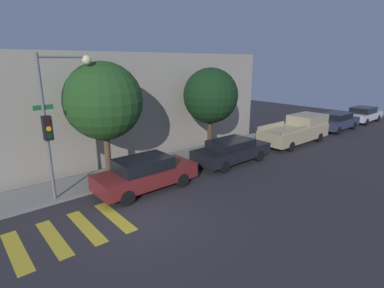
{
  "coord_description": "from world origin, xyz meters",
  "views": [
    {
      "loc": [
        -4.92,
        -8.41,
        5.42
      ],
      "look_at": [
        4.02,
        2.1,
        1.6
      ],
      "focal_mm": 28.0,
      "sensor_mm": 36.0,
      "label": 1
    }
  ],
  "objects_px": {
    "sedan_near_corner": "(145,173)",
    "sedan_tail_of_row": "(363,114)",
    "sedan_far_end": "(337,121)",
    "tree_near_corner": "(104,101)",
    "pickup_truck": "(297,130)",
    "traffic_light_pole": "(56,111)",
    "tree_midblock": "(211,96)",
    "sedan_middle": "(231,151)"
  },
  "relations": [
    {
      "from": "sedan_middle",
      "to": "pickup_truck",
      "type": "distance_m",
      "value": 6.62
    },
    {
      "from": "traffic_light_pole",
      "to": "sedan_tail_of_row",
      "type": "height_order",
      "value": "traffic_light_pole"
    },
    {
      "from": "sedan_tail_of_row",
      "to": "tree_near_corner",
      "type": "distance_m",
      "value": 24.33
    },
    {
      "from": "sedan_middle",
      "to": "sedan_tail_of_row",
      "type": "relative_size",
      "value": 1.03
    },
    {
      "from": "sedan_far_end",
      "to": "sedan_middle",
      "type": "bearing_deg",
      "value": 180.0
    },
    {
      "from": "sedan_near_corner",
      "to": "sedan_far_end",
      "type": "bearing_deg",
      "value": 0.0
    },
    {
      "from": "sedan_far_end",
      "to": "tree_midblock",
      "type": "distance_m",
      "value": 12.8
    },
    {
      "from": "sedan_middle",
      "to": "tree_midblock",
      "type": "xyz_separation_m",
      "value": [
        0.22,
        1.95,
        2.78
      ]
    },
    {
      "from": "traffic_light_pole",
      "to": "sedan_middle",
      "type": "bearing_deg",
      "value": -8.57
    },
    {
      "from": "sedan_near_corner",
      "to": "tree_near_corner",
      "type": "distance_m",
      "value": 3.63
    },
    {
      "from": "sedan_far_end",
      "to": "tree_near_corner",
      "type": "relative_size",
      "value": 0.83
    },
    {
      "from": "sedan_near_corner",
      "to": "sedan_middle",
      "type": "distance_m",
      "value": 5.47
    },
    {
      "from": "pickup_truck",
      "to": "sedan_far_end",
      "type": "bearing_deg",
      "value": -0.0
    },
    {
      "from": "pickup_truck",
      "to": "sedan_far_end",
      "type": "relative_size",
      "value": 1.27
    },
    {
      "from": "traffic_light_pole",
      "to": "sedan_near_corner",
      "type": "relative_size",
      "value": 1.29
    },
    {
      "from": "sedan_far_end",
      "to": "tree_near_corner",
      "type": "xyz_separation_m",
      "value": [
        -18.82,
        1.95,
        2.98
      ]
    },
    {
      "from": "sedan_near_corner",
      "to": "tree_near_corner",
      "type": "xyz_separation_m",
      "value": [
        -0.78,
        1.95,
        2.97
      ]
    },
    {
      "from": "traffic_light_pole",
      "to": "tree_near_corner",
      "type": "distance_m",
      "value": 2.3
    },
    {
      "from": "tree_midblock",
      "to": "sedan_far_end",
      "type": "bearing_deg",
      "value": -8.96
    },
    {
      "from": "sedan_far_end",
      "to": "traffic_light_pole",
      "type": "bearing_deg",
      "value": 176.54
    },
    {
      "from": "sedan_far_end",
      "to": "tree_midblock",
      "type": "xyz_separation_m",
      "value": [
        -12.35,
        1.95,
        2.75
      ]
    },
    {
      "from": "pickup_truck",
      "to": "tree_near_corner",
      "type": "xyz_separation_m",
      "value": [
        -12.86,
        1.95,
        2.83
      ]
    },
    {
      "from": "traffic_light_pole",
      "to": "tree_midblock",
      "type": "relative_size",
      "value": 1.12
    },
    {
      "from": "pickup_truck",
      "to": "sedan_middle",
      "type": "bearing_deg",
      "value": -180.0
    },
    {
      "from": "tree_near_corner",
      "to": "pickup_truck",
      "type": "bearing_deg",
      "value": -8.61
    },
    {
      "from": "sedan_tail_of_row",
      "to": "tree_midblock",
      "type": "relative_size",
      "value": 0.87
    },
    {
      "from": "sedan_far_end",
      "to": "pickup_truck",
      "type": "bearing_deg",
      "value": 180.0
    },
    {
      "from": "pickup_truck",
      "to": "sedan_tail_of_row",
      "type": "distance_m",
      "value": 11.21
    },
    {
      "from": "traffic_light_pole",
      "to": "sedan_far_end",
      "type": "distance_m",
      "value": 21.25
    },
    {
      "from": "pickup_truck",
      "to": "sedan_near_corner",
      "type": "bearing_deg",
      "value": -180.0
    },
    {
      "from": "sedan_near_corner",
      "to": "pickup_truck",
      "type": "relative_size",
      "value": 0.77
    },
    {
      "from": "sedan_tail_of_row",
      "to": "tree_midblock",
      "type": "bearing_deg",
      "value": 173.68
    },
    {
      "from": "sedan_near_corner",
      "to": "pickup_truck",
      "type": "bearing_deg",
      "value": 0.0
    },
    {
      "from": "sedan_near_corner",
      "to": "tree_midblock",
      "type": "xyz_separation_m",
      "value": [
        5.7,
        1.95,
        2.74
      ]
    },
    {
      "from": "traffic_light_pole",
      "to": "pickup_truck",
      "type": "height_order",
      "value": "traffic_light_pole"
    },
    {
      "from": "traffic_light_pole",
      "to": "sedan_far_end",
      "type": "relative_size",
      "value": 1.27
    },
    {
      "from": "sedan_near_corner",
      "to": "sedan_middle",
      "type": "xyz_separation_m",
      "value": [
        5.47,
        0.0,
        -0.05
      ]
    },
    {
      "from": "pickup_truck",
      "to": "sedan_tail_of_row",
      "type": "relative_size",
      "value": 1.29
    },
    {
      "from": "tree_midblock",
      "to": "sedan_tail_of_row",
      "type": "bearing_deg",
      "value": -6.32
    },
    {
      "from": "sedan_near_corner",
      "to": "tree_near_corner",
      "type": "height_order",
      "value": "tree_near_corner"
    },
    {
      "from": "sedan_tail_of_row",
      "to": "traffic_light_pole",
      "type": "bearing_deg",
      "value": 177.23
    },
    {
      "from": "sedan_near_corner",
      "to": "sedan_tail_of_row",
      "type": "xyz_separation_m",
      "value": [
        23.29,
        0.0,
        -0.03
      ]
    }
  ]
}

